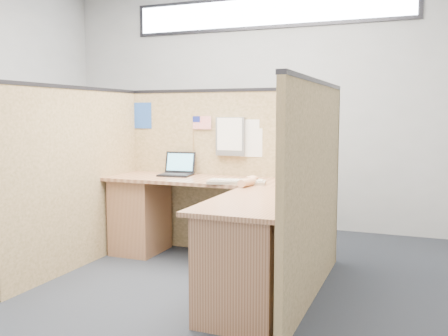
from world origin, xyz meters
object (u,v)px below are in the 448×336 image
at_px(keyboard, 236,182).
at_px(mouse, 253,181).
at_px(l_desk, 216,228).
at_px(laptop, 178,170).

distance_m(keyboard, mouse, 0.14).
bearing_deg(l_desk, keyboard, 61.41).
height_order(keyboard, mouse, mouse).
xyz_separation_m(l_desk, keyboard, (0.10, 0.19, 0.35)).
xyz_separation_m(keyboard, mouse, (0.12, 0.06, 0.00)).
distance_m(laptop, keyboard, 0.78).
xyz_separation_m(l_desk, mouse, (0.22, 0.25, 0.36)).
relative_size(keyboard, mouse, 5.23).
xyz_separation_m(l_desk, laptop, (-0.60, 0.52, 0.39)).
bearing_deg(mouse, l_desk, -131.24).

